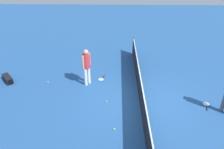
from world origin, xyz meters
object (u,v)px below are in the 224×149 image
Objects in this scene: player_near_side at (86,64)px; tennis_ball_by_net at (106,102)px; equipment_bag at (8,79)px; tennis_racket_near_player at (101,79)px; tennis_ball_near_player at (48,82)px; tennis_ball_midcourt at (114,129)px; tennis_racket_far_player at (206,104)px.

player_near_side is 25.76× the size of tennis_ball_by_net.
player_near_side is 2.16× the size of equipment_bag.
tennis_ball_near_player is (0.37, -2.48, 0.02)m from tennis_racket_near_player.
tennis_ball_midcourt reaches higher than tennis_racket_near_player.
tennis_ball_midcourt is (3.00, 1.29, -0.98)m from player_near_side.
tennis_ball_near_player is 1.89m from equipment_bag.
tennis_racket_near_player is at bearing -169.79° from tennis_ball_by_net.
tennis_ball_by_net is at bearing 62.38° from tennis_ball_near_player.
tennis_racket_far_player is at bearing 66.31° from tennis_racket_near_player.
player_near_side is at bearing -146.67° from tennis_ball_by_net.
tennis_racket_far_player is 6.97m from tennis_ball_near_player.
player_near_side is 3.86m from equipment_bag.
tennis_ball_by_net is 1.62m from tennis_ball_midcourt.
tennis_ball_midcourt is at bearing 46.02° from tennis_ball_near_player.
player_near_side is at bearing 88.64° from tennis_ball_near_player.
tennis_racket_far_player is 9.20× the size of tennis_ball_near_player.
tennis_ball_midcourt is 0.08× the size of equipment_bag.
tennis_racket_near_player is at bearing 94.40° from equipment_bag.
equipment_bag reaches higher than tennis_ball_by_net.
tennis_ball_by_net is (-0.06, -3.99, 0.02)m from tennis_racket_far_player.
player_near_side reaches higher than tennis_racket_near_player.
tennis_ball_by_net reaches higher than tennis_racket_far_player.
tennis_racket_near_player is at bearing -168.76° from tennis_ball_midcourt.
tennis_ball_by_net is at bearing 33.33° from player_near_side.
player_near_side reaches higher than equipment_bag.
equipment_bag is (-0.03, -1.89, 0.11)m from tennis_ball_near_player.
tennis_ball_near_player and tennis_ball_by_net have the same top height.
tennis_racket_far_player is 9.20× the size of tennis_ball_midcourt.
equipment_bag is (-1.50, -4.70, 0.11)m from tennis_ball_by_net.
tennis_racket_near_player is (-0.41, 0.61, -1.00)m from player_near_side.
tennis_ball_near_player is 1.00× the size of tennis_ball_by_net.
tennis_racket_near_player is 3.48m from tennis_ball_midcourt.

